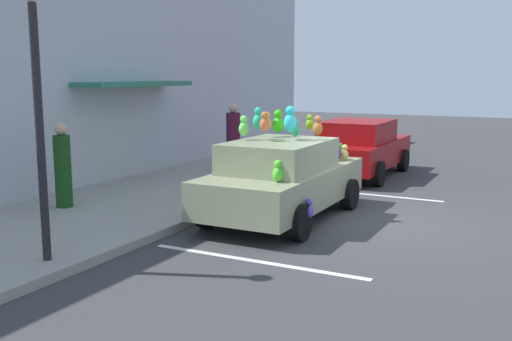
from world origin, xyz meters
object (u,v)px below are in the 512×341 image
object	(u,v)px
plush_covered_car	(283,177)
pedestrian_walking_past	(233,139)
teddy_bear_on_sidewalk	(250,171)
street_lamp_post	(37,94)
parked_sedan_behind	(359,148)
pedestrian_near_shopfront	(63,168)

from	to	relation	value
plush_covered_car	pedestrian_walking_past	xyz separation A→B (m)	(4.08, 3.41, 0.17)
teddy_bear_on_sidewalk	street_lamp_post	bearing A→B (deg)	-177.66
parked_sedan_behind	pedestrian_near_shopfront	xyz separation A→B (m)	(-7.07, 3.90, 0.16)
pedestrian_near_shopfront	teddy_bear_on_sidewalk	bearing A→B (deg)	-26.00
plush_covered_car	teddy_bear_on_sidewalk	world-z (taller)	plush_covered_car
teddy_bear_on_sidewalk	pedestrian_near_shopfront	size ratio (longest dim) A/B	0.34
plush_covered_car	pedestrian_walking_past	distance (m)	5.32
parked_sedan_behind	pedestrian_near_shopfront	world-z (taller)	pedestrian_near_shopfront
street_lamp_post	pedestrian_near_shopfront	distance (m)	3.85
street_lamp_post	plush_covered_car	bearing A→B (deg)	-21.91
parked_sedan_behind	plush_covered_car	bearing A→B (deg)	-178.33
plush_covered_car	parked_sedan_behind	distance (m)	5.38
pedestrian_near_shopfront	plush_covered_car	bearing A→B (deg)	-67.35
pedestrian_walking_past	teddy_bear_on_sidewalk	bearing A→B (deg)	-139.17
parked_sedan_behind	pedestrian_walking_past	distance (m)	3.50
plush_covered_car	pedestrian_walking_past	world-z (taller)	plush_covered_car
pedestrian_near_shopfront	pedestrian_walking_past	distance (m)	5.81
parked_sedan_behind	street_lamp_post	xyz separation A→B (m)	(-9.71, 1.59, 1.73)
teddy_bear_on_sidewalk	pedestrian_walking_past	world-z (taller)	pedestrian_walking_past
pedestrian_near_shopfront	pedestrian_walking_past	size ratio (longest dim) A/B	0.93
teddy_bear_on_sidewalk	pedestrian_walking_past	distance (m)	2.20
plush_covered_car	pedestrian_near_shopfront	xyz separation A→B (m)	(-1.69, 4.05, 0.13)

